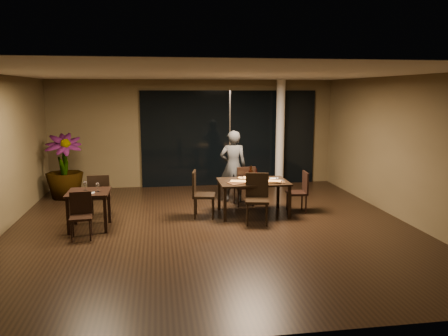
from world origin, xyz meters
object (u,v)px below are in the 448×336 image
at_px(diner, 233,166).
at_px(bottle_c, 251,173).
at_px(chair_side_far, 99,194).
at_px(chair_main_right, 300,190).
at_px(chair_main_left, 200,192).
at_px(potted_plant, 64,166).
at_px(bottle_a, 250,174).
at_px(chair_main_near, 257,195).
at_px(chair_main_far, 245,184).
at_px(main_table, 253,184).
at_px(bottle_b, 256,175).
at_px(side_table, 89,198).
at_px(chair_side_near, 81,213).

relative_size(diner, bottle_c, 5.47).
distance_m(chair_side_far, diner, 3.23).
xyz_separation_m(chair_main_right, chair_side_far, (-4.38, 0.13, 0.03)).
xyz_separation_m(chair_main_left, potted_plant, (-3.21, 2.21, 0.25)).
bearing_deg(bottle_a, chair_main_near, -88.90).
bearing_deg(bottle_a, diner, 98.97).
relative_size(chair_main_near, potted_plant, 0.62).
xyz_separation_m(chair_main_far, bottle_a, (-0.02, -0.68, 0.37)).
bearing_deg(bottle_c, bottle_a, -131.49).
relative_size(main_table, diner, 0.86).
xyz_separation_m(chair_main_left, bottle_b, (1.23, 0.02, 0.33)).
height_order(side_table, chair_main_far, chair_main_far).
distance_m(chair_main_near, bottle_a, 0.73).
bearing_deg(chair_side_far, potted_plant, -63.52).
distance_m(chair_side_far, bottle_b, 3.37).
xyz_separation_m(chair_main_far, chair_side_near, (-3.43, -1.77, -0.06)).
bearing_deg(chair_main_right, chair_side_near, -72.62).
distance_m(chair_side_far, bottle_c, 3.28).
bearing_deg(chair_side_near, potted_plant, 100.21).
xyz_separation_m(chair_main_near, diner, (-0.19, 1.79, 0.31)).
relative_size(chair_side_near, bottle_b, 3.09).
distance_m(bottle_a, bottle_c, 0.05).
distance_m(main_table, chair_main_near, 0.61).
bearing_deg(main_table, side_table, -171.63).
bearing_deg(bottle_a, chair_side_far, 177.75).
distance_m(side_table, chair_side_far, 0.69).
relative_size(chair_main_far, chair_main_near, 0.94).
distance_m(chair_main_near, bottle_b, 0.67).
distance_m(potted_plant, bottle_c, 4.83).
bearing_deg(side_table, bottle_c, 9.82).
distance_m(diner, potted_plant, 4.26).
relative_size(chair_main_right, bottle_a, 2.94).
height_order(side_table, chair_main_right, chair_main_right).
bearing_deg(chair_main_left, chair_side_near, 123.60).
bearing_deg(bottle_c, chair_main_near, -91.72).
xyz_separation_m(main_table, bottle_c, (-0.03, 0.08, 0.23)).
xyz_separation_m(diner, bottle_b, (0.30, -1.20, 0.01)).
xyz_separation_m(chair_main_near, chair_main_left, (-1.12, 0.56, -0.01)).
bearing_deg(chair_main_left, chair_main_far, -46.20).
bearing_deg(bottle_b, chair_main_near, -100.77).
distance_m(chair_main_right, diner, 1.79).
xyz_separation_m(main_table, chair_main_far, (-0.04, 0.72, -0.14)).
bearing_deg(chair_main_far, side_table, 15.37).
xyz_separation_m(side_table, diner, (3.16, 1.69, 0.25)).
xyz_separation_m(side_table, chair_main_left, (2.23, 0.46, -0.06)).
height_order(diner, bottle_b, diner).
bearing_deg(bottle_c, chair_main_far, 91.09).
bearing_deg(main_table, chair_main_far, 93.12).
height_order(diner, potted_plant, diner).
xyz_separation_m(chair_main_far, chair_side_far, (-3.25, -0.55, 0.00)).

